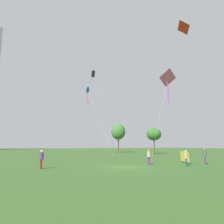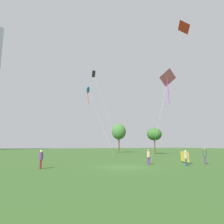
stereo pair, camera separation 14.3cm
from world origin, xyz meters
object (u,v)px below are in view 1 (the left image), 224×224
at_px(person_standing_0, 205,155).
at_px(person_standing_1, 41,158).
at_px(kite_flying_0, 168,79).
at_px(kite_flying_2, 93,74).
at_px(person_standing_2, 186,157).
at_px(event_banner, 185,157).
at_px(person_standing_3, 149,156).
at_px(kite_flying_3, 183,28).
at_px(park_tree_0, 154,134).
at_px(kite_flying_1, 88,90).
at_px(park_tree_2, 118,132).

xyz_separation_m(person_standing_0, person_standing_1, (-16.95, 3.38, -0.07)).
relative_size(kite_flying_0, kite_flying_2, 0.59).
distance_m(person_standing_2, event_banner, 3.64).
height_order(person_standing_3, kite_flying_3, kite_flying_3).
height_order(person_standing_1, park_tree_0, park_tree_0).
distance_m(person_standing_2, kite_flying_3, 33.44).
xyz_separation_m(person_standing_2, kite_flying_1, (-0.89, 27.53, 13.78)).
bearing_deg(event_banner, person_standing_2, -134.38).
relative_size(kite_flying_3, event_banner, 9.57).
height_order(person_standing_0, kite_flying_0, kite_flying_0).
bearing_deg(person_standing_2, kite_flying_0, 23.71).
distance_m(kite_flying_1, kite_flying_3, 24.94).
height_order(person_standing_2, kite_flying_1, kite_flying_1).
distance_m(person_standing_1, park_tree_2, 44.67).
relative_size(person_standing_0, kite_flying_1, 0.11).
xyz_separation_m(person_standing_1, kite_flying_1, (12.59, 23.59, 13.73)).
relative_size(person_standing_0, event_banner, 0.60).
bearing_deg(kite_flying_2, kite_flying_0, -85.96).
relative_size(person_standing_0, kite_flying_3, 0.06).
xyz_separation_m(person_standing_0, person_standing_2, (-3.47, -0.56, -0.12)).
xyz_separation_m(person_standing_3, event_banner, (5.11, -0.16, -0.21)).
bearing_deg(kite_flying_1, person_standing_2, -88.14).
relative_size(kite_flying_0, kite_flying_1, 0.83).
bearing_deg(event_banner, person_standing_0, -65.64).
distance_m(person_standing_0, park_tree_2, 40.26).
bearing_deg(kite_flying_1, kite_flying_2, 58.04).
relative_size(person_standing_1, kite_flying_0, 0.13).
distance_m(person_standing_1, park_tree_0, 37.90).
distance_m(person_standing_3, park_tree_0, 30.80).
relative_size(kite_flying_1, event_banner, 5.30).
bearing_deg(kite_flying_0, person_standing_0, -97.69).
bearing_deg(person_standing_1, park_tree_0, -56.01).
bearing_deg(park_tree_0, kite_flying_1, 176.30).
height_order(person_standing_1, event_banner, person_standing_1).
bearing_deg(person_standing_0, person_standing_2, 146.76).
xyz_separation_m(kite_flying_0, kite_flying_1, (-5.21, 20.68, 2.88)).
distance_m(park_tree_2, event_banner, 38.59).
bearing_deg(kite_flying_3, person_standing_1, -161.61).
bearing_deg(event_banner, kite_flying_0, 67.36).
distance_m(person_standing_2, kite_flying_2, 38.59).
relative_size(person_standing_2, kite_flying_3, 0.06).
distance_m(person_standing_2, park_tree_2, 41.79).
bearing_deg(person_standing_1, person_standing_0, -103.84).
height_order(person_standing_3, park_tree_0, park_tree_0).
relative_size(kite_flying_0, event_banner, 4.41).
bearing_deg(kite_flying_3, kite_flying_1, 140.03).
bearing_deg(park_tree_2, person_standing_2, -108.83).
xyz_separation_m(person_standing_3, kite_flying_0, (6.88, 4.09, 10.84)).
bearing_deg(event_banner, person_standing_1, 175.22).
bearing_deg(park_tree_2, park_tree_0, -75.15).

